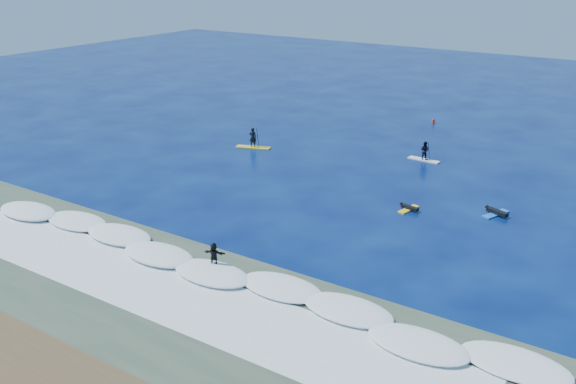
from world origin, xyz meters
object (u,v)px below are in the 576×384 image
Objects in this scene: sup_paddler_left at (253,141)px; prone_paddler_far at (496,213)px; wave_surfer at (214,256)px; prone_paddler_near at (409,208)px; sup_paddler_center at (424,152)px; marker_buoy at (433,121)px.

sup_paddler_left reaches higher than prone_paddler_far.
wave_surfer is (-10.64, -16.60, 0.66)m from prone_paddler_far.
prone_paddler_far is 19.73m from wave_surfer.
wave_surfer is (12.32, -20.16, 0.14)m from sup_paddler_left.
wave_surfer reaches higher than prone_paddler_near.
marker_buoy is (-4.02, 12.21, -0.43)m from sup_paddler_center.
wave_surfer is at bearing -77.60° from sup_paddler_left.
wave_surfer is at bearing 168.27° from prone_paddler_far.
prone_paddler_far is 3.44× the size of marker_buoy.
wave_surfer is (-5.43, -14.13, 0.69)m from prone_paddler_near.
wave_surfer is (-1.94, -25.22, 0.10)m from sup_paddler_center.
wave_surfer is at bearing -90.68° from sup_paddler_center.
wave_surfer is at bearing 170.47° from prone_paddler_near.
sup_paddler_left is 1.54× the size of wave_surfer.
wave_surfer reaches higher than prone_paddler_far.
prone_paddler_far is at bearing -53.15° from prone_paddler_near.
sup_paddler_left is 23.24m from prone_paddler_far.
prone_paddler_far is (22.96, -3.56, -0.52)m from sup_paddler_left.
prone_paddler_far is at bearing -41.00° from sup_paddler_center.
sup_paddler_left is 23.63m from wave_surfer.
sup_paddler_left is at bearing -120.65° from marker_buoy.
sup_paddler_left is at bearing 82.72° from prone_paddler_near.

